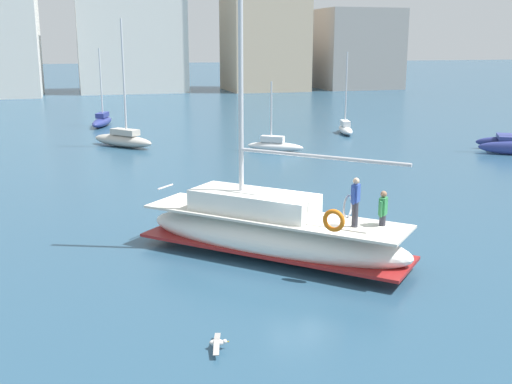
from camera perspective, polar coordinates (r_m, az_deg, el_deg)
name	(u,v)px	position (r m, az deg, el deg)	size (l,w,h in m)	color
ground_plane	(302,258)	(21.16, 4.26, -6.09)	(400.00, 400.00, 0.00)	#284C66
main_sailboat	(271,231)	(21.03, 1.34, -3.60)	(8.50, 8.47, 11.58)	white
moored_sloop_near	(275,145)	(41.51, 1.73, 4.32)	(3.70, 2.89, 4.60)	white
moored_catamaran	(345,128)	(50.06, 8.19, 5.83)	(1.80, 3.92, 6.35)	silver
moored_cutter_left	(102,120)	(55.51, -13.92, 6.38)	(2.51, 4.80, 6.58)	navy
moored_cutter_right	(123,138)	(44.25, -12.09, 4.82)	(4.37, 4.79, 8.60)	#B7B2A8
seagull	(218,342)	(15.22, -3.54, -13.57)	(0.49, 1.12, 0.17)	silver
waterfront_buildings	(157,32)	(92.62, -9.05, 14.31)	(81.20, 19.70, 26.29)	gray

